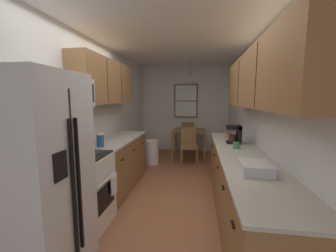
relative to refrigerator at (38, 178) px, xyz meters
name	(u,v)px	position (x,y,z in m)	size (l,w,h in m)	color
ground_plane	(175,184)	(0.95, 2.18, -0.92)	(12.00, 12.00, 0.00)	#995B3D
wall_left	(104,116)	(-0.40, 2.18, 0.36)	(0.10, 9.00, 2.55)	silver
wall_right	(253,118)	(2.30, 2.18, 0.36)	(0.10, 9.00, 2.55)	silver
wall_back	(185,109)	(0.95, 4.83, 0.36)	(4.40, 0.10, 2.55)	silver
ceiling_slab	(175,41)	(0.95, 2.18, 1.67)	(4.40, 9.00, 0.08)	white
refrigerator	(38,178)	(0.00, 0.00, 0.00)	(0.72, 0.75, 1.83)	silver
stove_range	(82,191)	(-0.04, 0.72, -0.45)	(0.66, 0.65, 1.10)	white
microwave_over_range	(67,93)	(-0.15, 0.72, 0.76)	(0.39, 0.62, 0.35)	silver
counter_left	(118,163)	(-0.05, 1.90, -0.47)	(0.64, 1.71, 0.90)	olive
upper_cabinets_left	(106,82)	(-0.19, 1.85, 0.96)	(0.33, 1.79, 0.72)	olive
counter_right	(241,187)	(1.95, 1.18, -0.47)	(0.64, 3.20, 0.90)	olive
upper_cabinets_right	(260,79)	(2.09, 1.13, 0.92)	(0.33, 2.88, 0.67)	olive
dining_table	(189,134)	(1.13, 4.06, -0.28)	(0.87, 0.85, 0.76)	brown
dining_chair_near	(189,144)	(1.15, 3.43, -0.42)	(0.45, 0.45, 0.90)	olive
dining_chair_far	(188,135)	(1.06, 4.70, -0.42)	(0.40, 0.40, 0.90)	olive
pendant_light	(190,80)	(1.13, 4.06, 1.17)	(0.30, 0.30, 0.51)	black
back_window	(186,101)	(0.98, 4.76, 0.61)	(0.70, 0.05, 1.00)	brown
trash_bin	(152,152)	(0.25, 3.33, -0.62)	(0.33, 0.33, 0.59)	white
storage_canister	(100,140)	(-0.05, 1.28, 0.08)	(0.11, 0.11, 0.19)	#265999
dish_towel	(114,185)	(0.31, 0.88, -0.42)	(0.02, 0.16, 0.24)	white
coffee_maker	(236,134)	(1.96, 1.82, 0.13)	(0.22, 0.18, 0.28)	black
mug_by_coffeemaker	(236,145)	(1.92, 1.47, 0.03)	(0.13, 0.09, 0.09)	#3F7F4C
mug_spare	(229,135)	(1.92, 2.26, 0.03)	(0.13, 0.09, 0.09)	#BF3F33
dish_rack	(255,168)	(1.93, 0.48, 0.03)	(0.28, 0.34, 0.10)	silver
table_serving_bowl	(191,129)	(1.17, 4.05, -0.13)	(0.19, 0.19, 0.06)	#4C7299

